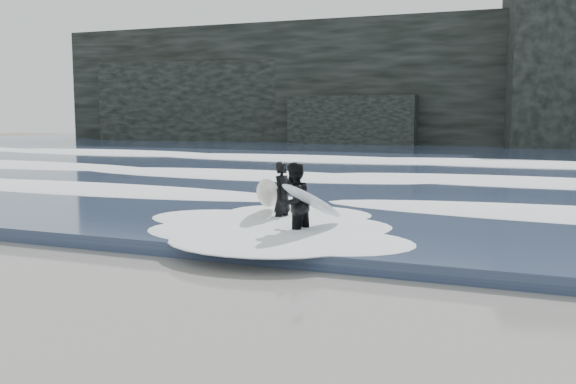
# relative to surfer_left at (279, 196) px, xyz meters

# --- Properties ---
(ground) EXTENTS (120.00, 120.00, 0.00)m
(ground) POSITION_rel_surfer_left_xyz_m (-0.22, -6.43, -0.81)
(ground) COLOR #7B5D4F
(ground) RESTS_ON ground
(sea) EXTENTS (90.00, 52.00, 0.30)m
(sea) POSITION_rel_surfer_left_xyz_m (-0.22, 22.57, -0.66)
(sea) COLOR #2B3752
(sea) RESTS_ON ground
(headland) EXTENTS (70.00, 9.00, 10.00)m
(headland) POSITION_rel_surfer_left_xyz_m (-0.22, 39.57, 4.19)
(headland) COLOR black
(headland) RESTS_ON ground
(foam_near) EXTENTS (60.00, 3.20, 0.20)m
(foam_near) POSITION_rel_surfer_left_xyz_m (-0.22, 2.57, -0.41)
(foam_near) COLOR white
(foam_near) RESTS_ON sea
(foam_mid) EXTENTS (60.00, 4.00, 0.24)m
(foam_mid) POSITION_rel_surfer_left_xyz_m (-0.22, 9.57, -0.39)
(foam_mid) COLOR white
(foam_mid) RESTS_ON sea
(foam_far) EXTENTS (60.00, 4.80, 0.30)m
(foam_far) POSITION_rel_surfer_left_xyz_m (-0.22, 18.57, -0.36)
(foam_far) COLOR white
(foam_far) RESTS_ON sea
(surfer_left) EXTENTS (1.24, 1.88, 1.61)m
(surfer_left) POSITION_rel_surfer_left_xyz_m (0.00, 0.00, 0.00)
(surfer_left) COLOR black
(surfer_left) RESTS_ON ground
(surfer_right) EXTENTS (1.38, 2.13, 1.71)m
(surfer_right) POSITION_rel_surfer_left_xyz_m (0.95, -1.40, 0.05)
(surfer_right) COLOR black
(surfer_right) RESTS_ON ground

